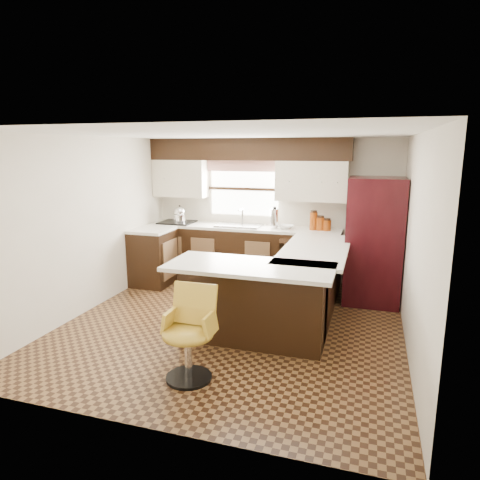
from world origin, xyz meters
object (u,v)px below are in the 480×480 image
(peninsula_long, at_px, (310,283))
(refrigerator, at_px, (374,241))
(peninsula_return, at_px, (254,304))
(bar_chair, at_px, (188,335))

(peninsula_long, distance_m, refrigerator, 1.23)
(peninsula_return, height_order, refrigerator, refrigerator)
(peninsula_return, bearing_deg, refrigerator, 53.84)
(peninsula_long, relative_size, refrigerator, 1.06)
(refrigerator, bearing_deg, peninsula_return, -126.16)
(refrigerator, height_order, bar_chair, refrigerator)
(peninsula_long, relative_size, peninsula_return, 1.18)
(peninsula_long, distance_m, bar_chair, 2.21)
(refrigerator, relative_size, bar_chair, 1.98)
(peninsula_return, relative_size, bar_chair, 1.78)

